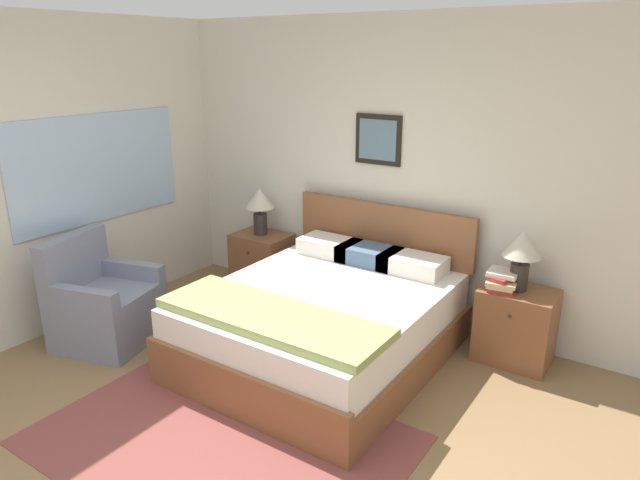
{
  "coord_description": "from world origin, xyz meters",
  "views": [
    {
      "loc": [
        2.1,
        -1.68,
        2.28
      ],
      "look_at": [
        -0.02,
        1.47,
        1.03
      ],
      "focal_mm": 32.0,
      "sensor_mm": 36.0,
      "label": 1
    }
  ],
  "objects_px": {
    "bed": "(324,320)",
    "nightstand_by_door": "(515,326)",
    "table_lamp_near_window": "(260,203)",
    "table_lamp_by_door": "(522,250)",
    "nightstand_near_window": "(262,262)",
    "armchair": "(104,306)"
  },
  "relations": [
    {
      "from": "bed",
      "to": "nightstand_by_door",
      "type": "bearing_deg",
      "value": 31.76
    },
    {
      "from": "bed",
      "to": "table_lamp_by_door",
      "type": "relative_size",
      "value": 4.29
    },
    {
      "from": "nightstand_near_window",
      "to": "table_lamp_near_window",
      "type": "relative_size",
      "value": 1.27
    },
    {
      "from": "bed",
      "to": "table_lamp_near_window",
      "type": "xyz_separation_m",
      "value": [
        -1.26,
        0.78,
        0.59
      ]
    },
    {
      "from": "nightstand_near_window",
      "to": "nightstand_by_door",
      "type": "relative_size",
      "value": 1.0
    },
    {
      "from": "armchair",
      "to": "table_lamp_by_door",
      "type": "height_order",
      "value": "table_lamp_by_door"
    },
    {
      "from": "bed",
      "to": "armchair",
      "type": "height_order",
      "value": "bed"
    },
    {
      "from": "armchair",
      "to": "table_lamp_near_window",
      "type": "bearing_deg",
      "value": 150.8
    },
    {
      "from": "armchair",
      "to": "nightstand_by_door",
      "type": "xyz_separation_m",
      "value": [
        2.9,
        1.56,
        -0.02
      ]
    },
    {
      "from": "nightstand_by_door",
      "to": "table_lamp_by_door",
      "type": "height_order",
      "value": "table_lamp_by_door"
    },
    {
      "from": "nightstand_by_door",
      "to": "table_lamp_near_window",
      "type": "distance_m",
      "value": 2.58
    },
    {
      "from": "armchair",
      "to": "table_lamp_by_door",
      "type": "xyz_separation_m",
      "value": [
        2.88,
        1.56,
        0.59
      ]
    },
    {
      "from": "nightstand_by_door",
      "to": "table_lamp_by_door",
      "type": "relative_size",
      "value": 1.27
    },
    {
      "from": "table_lamp_by_door",
      "to": "table_lamp_near_window",
      "type": "bearing_deg",
      "value": 180.0
    },
    {
      "from": "table_lamp_near_window",
      "to": "armchair",
      "type": "bearing_deg",
      "value": -103.81
    },
    {
      "from": "table_lamp_near_window",
      "to": "table_lamp_by_door",
      "type": "height_order",
      "value": "same"
    },
    {
      "from": "bed",
      "to": "table_lamp_near_window",
      "type": "distance_m",
      "value": 1.6
    },
    {
      "from": "armchair",
      "to": "table_lamp_near_window",
      "type": "distance_m",
      "value": 1.72
    },
    {
      "from": "nightstand_near_window",
      "to": "armchair",
      "type": "bearing_deg",
      "value": -104.33
    },
    {
      "from": "bed",
      "to": "nightstand_by_door",
      "type": "distance_m",
      "value": 1.47
    },
    {
      "from": "armchair",
      "to": "nightstand_by_door",
      "type": "bearing_deg",
      "value": 102.87
    },
    {
      "from": "nightstand_near_window",
      "to": "table_lamp_by_door",
      "type": "distance_m",
      "value": 2.55
    }
  ]
}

